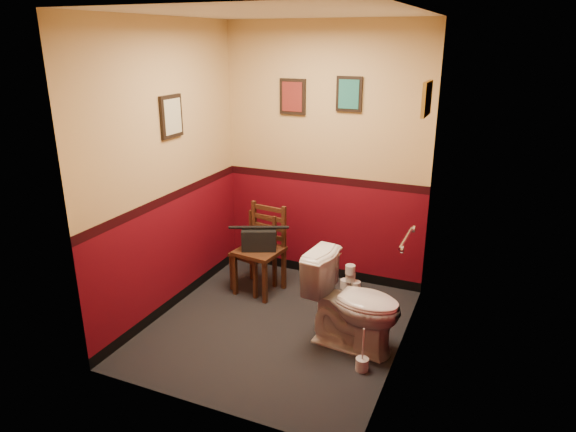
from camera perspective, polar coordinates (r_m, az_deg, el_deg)
The scene contains 17 objects.
floor at distance 4.84m, azimuth -1.20°, elevation -12.16°, with size 2.20×2.40×0.00m, color black.
ceiling at distance 4.14m, azimuth -1.48°, elevation 21.69°, with size 2.20×2.40×0.00m, color silver.
wall_back at distance 5.38m, azimuth 4.04°, elevation 6.58°, with size 2.20×2.70×0.00m, color #580711.
wall_front at distance 3.30m, azimuth -10.03°, elevation -1.85°, with size 2.20×2.70×0.00m, color #580711.
wall_left at distance 4.85m, azimuth -13.27°, elevation 4.71°, with size 2.40×2.70×0.00m, color #580711.
wall_right at distance 3.99m, azimuth 13.22°, elevation 1.61°, with size 2.40×2.70×0.00m, color #580711.
grab_bar at distance 4.35m, azimuth 13.04°, elevation -2.45°, with size 0.05×0.56×0.06m.
framed_print_back_a at distance 5.39m, azimuth 0.51°, elevation 13.12°, with size 0.28×0.04×0.36m.
framed_print_back_b at distance 5.18m, azimuth 6.81°, elevation 13.30°, with size 0.26×0.04×0.34m.
framed_print_left at distance 4.82m, azimuth -12.82°, elevation 10.74°, with size 0.04×0.30×0.38m.
framed_print_right at distance 4.43m, azimuth 15.14°, elevation 12.47°, with size 0.04×0.34×0.28m.
toilet at distance 4.41m, azimuth 7.31°, elevation -9.62°, with size 0.46×0.83×0.81m, color white.
toilet_brush at distance 4.30m, azimuth 8.23°, elevation -15.90°, with size 0.11×0.11×0.38m.
chair_left at distance 5.38m, azimuth -3.66°, elevation -4.05°, with size 0.45×0.45×0.79m.
chair_right at distance 5.30m, azimuth -2.97°, elevation -3.75°, with size 0.47×0.47×0.91m.
handbag at distance 5.22m, azimuth -3.24°, elevation -2.58°, with size 0.39×0.30×0.25m.
tp_stack at distance 5.47m, azimuth 6.94°, elevation -6.97°, with size 0.22×0.13×0.29m.
Camera 1 is at (1.73, -3.76, 2.52)m, focal length 32.00 mm.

